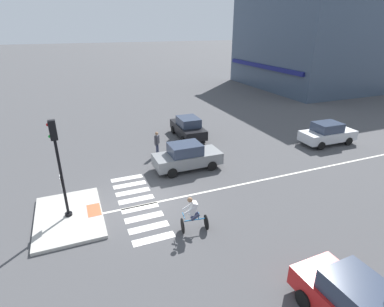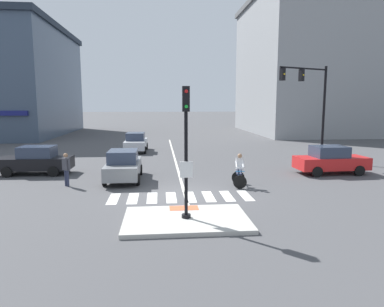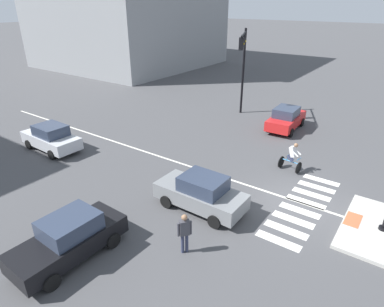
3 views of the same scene
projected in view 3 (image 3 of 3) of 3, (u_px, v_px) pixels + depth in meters
ground_plane at (298, 204)px, 15.08m from camera, size 300.00×300.00×0.00m
traffic_island at (382, 231)px, 13.22m from camera, size 4.35×2.92×0.15m
tactile_pad_front at (353, 220)px, 13.78m from camera, size 1.10×0.60×0.01m
crosswalk_stripe_a at (278, 241)px, 12.79m from camera, size 0.44×1.80×0.01m
crosswalk_stripe_b at (286, 230)px, 13.41m from camera, size 0.44×1.80×0.01m
crosswalk_stripe_c at (293, 220)px, 14.02m from camera, size 0.44×1.80×0.01m
crosswalk_stripe_d at (300, 210)px, 14.64m from camera, size 0.44×1.80×0.01m
crosswalk_stripe_e at (306, 202)px, 15.25m from camera, size 0.44×1.80×0.01m
crosswalk_stripe_f at (311, 194)px, 15.87m from camera, size 0.44×1.80×0.01m
crosswalk_stripe_g at (316, 187)px, 16.48m from camera, size 0.44×1.80×0.01m
crosswalk_stripe_h at (321, 180)px, 17.10m from camera, size 0.44×1.80×0.01m
lane_centre_line at (142, 150)px, 20.49m from camera, size 0.14×28.00×0.01m
traffic_light_mast at (243, 59)px, 24.39m from camera, size 3.96×1.88×6.65m
car_grey_westbound_near at (201, 193)px, 14.46m from camera, size 1.85×4.10×1.64m
car_black_cross_left at (69, 238)px, 11.70m from camera, size 4.14×1.93×1.64m
car_silver_westbound_distant at (51, 138)px, 20.28m from camera, size 1.92×4.14×1.64m
car_red_cross_right at (286, 118)px, 23.59m from camera, size 4.16×1.96×1.64m
cyclist at (292, 156)px, 17.71m from camera, size 0.80×1.17×1.68m
pedestrian_at_curb_left at (185, 231)px, 11.82m from camera, size 0.45×0.40×1.67m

